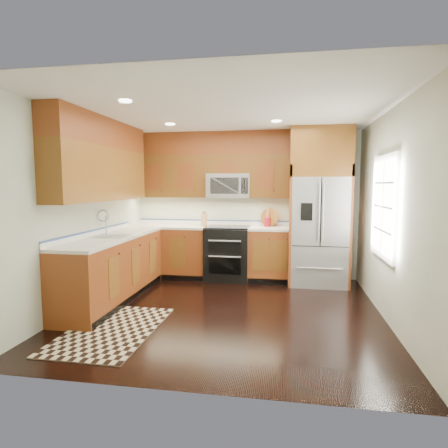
% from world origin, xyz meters
% --- Properties ---
extents(ground, '(4.00, 4.00, 0.00)m').
position_xyz_m(ground, '(0.00, 0.00, 0.00)').
color(ground, black).
rests_on(ground, ground).
extents(wall_back, '(4.00, 0.02, 2.60)m').
position_xyz_m(wall_back, '(0.00, 2.00, 1.30)').
color(wall_back, silver).
rests_on(wall_back, ground).
extents(wall_left, '(0.02, 4.00, 2.60)m').
position_xyz_m(wall_left, '(-2.00, 0.00, 1.30)').
color(wall_left, silver).
rests_on(wall_left, ground).
extents(wall_right, '(0.02, 4.00, 2.60)m').
position_xyz_m(wall_right, '(2.00, 0.00, 1.30)').
color(wall_right, silver).
rests_on(wall_right, ground).
extents(window, '(0.04, 1.10, 1.30)m').
position_xyz_m(window, '(1.98, 0.20, 1.40)').
color(window, white).
rests_on(window, ground).
extents(base_cabinets, '(2.85, 3.00, 0.90)m').
position_xyz_m(base_cabinets, '(-1.23, 0.90, 0.45)').
color(base_cabinets, brown).
rests_on(base_cabinets, ground).
extents(countertop, '(2.86, 3.01, 0.04)m').
position_xyz_m(countertop, '(-1.09, 1.01, 0.92)').
color(countertop, beige).
rests_on(countertop, base_cabinets).
extents(upper_cabinets, '(2.85, 3.00, 1.15)m').
position_xyz_m(upper_cabinets, '(-1.15, 1.09, 2.02)').
color(upper_cabinets, brown).
rests_on(upper_cabinets, ground).
extents(range, '(0.76, 0.67, 0.95)m').
position_xyz_m(range, '(-0.25, 1.67, 0.47)').
color(range, black).
rests_on(range, ground).
extents(microwave, '(0.76, 0.40, 0.42)m').
position_xyz_m(microwave, '(-0.25, 1.80, 1.66)').
color(microwave, '#B2B2B7').
rests_on(microwave, ground).
extents(refrigerator, '(0.98, 0.75, 2.60)m').
position_xyz_m(refrigerator, '(1.30, 1.63, 1.30)').
color(refrigerator, '#B2B2B7').
rests_on(refrigerator, ground).
extents(sink_faucet, '(0.54, 0.44, 0.37)m').
position_xyz_m(sink_faucet, '(-1.73, 0.23, 0.99)').
color(sink_faucet, '#B2B2B7').
rests_on(sink_faucet, countertop).
extents(rug, '(0.98, 1.62, 0.01)m').
position_xyz_m(rug, '(-1.20, -0.89, 0.01)').
color(rug, black).
rests_on(rug, ground).
extents(knife_block, '(0.10, 0.14, 0.26)m').
position_xyz_m(knife_block, '(-0.69, 1.74, 1.05)').
color(knife_block, '#AD7E54').
rests_on(knife_block, countertop).
extents(utensil_crock, '(0.14, 0.14, 0.33)m').
position_xyz_m(utensil_crock, '(0.43, 1.84, 1.06)').
color(utensil_crock, maroon).
rests_on(utensil_crock, countertop).
extents(cutting_board, '(0.42, 0.42, 0.02)m').
position_xyz_m(cutting_board, '(0.47, 1.88, 0.95)').
color(cutting_board, brown).
rests_on(cutting_board, countertop).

